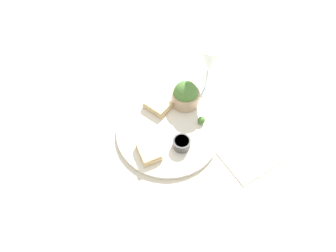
{
  "coord_description": "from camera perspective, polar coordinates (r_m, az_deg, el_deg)",
  "views": [
    {
      "loc": [
        -0.32,
        0.32,
        0.69
      ],
      "look_at": [
        0.0,
        0.0,
        0.03
      ],
      "focal_mm": 28.0,
      "sensor_mm": 36.0,
      "label": 1
    }
  ],
  "objects": [
    {
      "name": "cheese_toast_far",
      "position": [
        0.76,
        -4.21,
        -5.61
      ],
      "size": [
        0.09,
        0.08,
        0.03
      ],
      "color": "#D1B27F",
      "rests_on": "dinner_plate"
    },
    {
      "name": "garnish",
      "position": [
        0.83,
        7.27,
        1.25
      ],
      "size": [
        0.02,
        0.02,
        0.02
      ],
      "color": "#477533",
      "rests_on": "dinner_plate"
    },
    {
      "name": "ground_plane",
      "position": [
        0.83,
        -0.0,
        -1.34
      ],
      "size": [
        4.0,
        4.0,
        0.0
      ],
      "primitive_type": "plane",
      "color": "beige"
    },
    {
      "name": "napkin",
      "position": [
        0.81,
        16.93,
        -6.68
      ],
      "size": [
        0.15,
        0.16,
        0.01
      ],
      "color": "beige",
      "rests_on": "ground_plane"
    },
    {
      "name": "sauce_ramekin",
      "position": [
        0.77,
        2.99,
        -3.71
      ],
      "size": [
        0.05,
        0.05,
        0.03
      ],
      "color": "#4C4C4C",
      "rests_on": "dinner_plate"
    },
    {
      "name": "salad_bowl",
      "position": [
        0.86,
        3.82,
        6.75
      ],
      "size": [
        0.09,
        0.09,
        0.09
      ],
      "color": "tan",
      "rests_on": "dinner_plate"
    },
    {
      "name": "wine_glass",
      "position": [
        0.86,
        9.03,
        13.99
      ],
      "size": [
        0.08,
        0.08,
        0.19
      ],
      "color": "silver",
      "rests_on": "ground_plane"
    },
    {
      "name": "dinner_plate",
      "position": [
        0.82,
        -0.0,
        -1.07
      ],
      "size": [
        0.32,
        0.32,
        0.01
      ],
      "color": "silver",
      "rests_on": "ground_plane"
    },
    {
      "name": "cheese_toast_near",
      "position": [
        0.86,
        -2.3,
        4.48
      ],
      "size": [
        0.09,
        0.07,
        0.03
      ],
      "color": "#D1B27F",
      "rests_on": "dinner_plate"
    }
  ]
}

